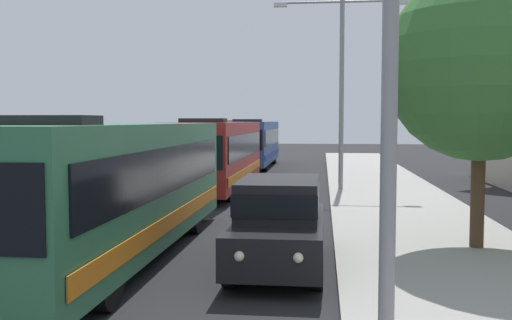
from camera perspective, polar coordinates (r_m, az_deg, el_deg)
name	(u,v)px	position (r m, az deg, el deg)	size (l,w,h in m)	color
bus_lead	(116,185)	(13.51, -13.46, -2.34)	(2.58, 11.43, 3.21)	#33724C
bus_second_in_line	(218,153)	(26.08, -3.69, 0.69)	(2.58, 11.05, 3.21)	maroon
bus_middle	(254,142)	(39.41, -0.23, 1.77)	(2.58, 11.07, 3.21)	#284C8C
white_suv	(279,220)	(12.37, 2.22, -5.88)	(1.86, 4.62, 1.90)	black
box_truck_oncoming	(215,140)	(43.53, -3.98, 1.97)	(2.35, 7.23, 3.15)	white
streetlamp_mid	(342,72)	(25.74, 8.33, 8.42)	(5.85, 0.28, 8.23)	gray
roadside_tree	(481,65)	(14.66, 21.01, 8.57)	(4.46, 4.46, 6.48)	#4C3823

